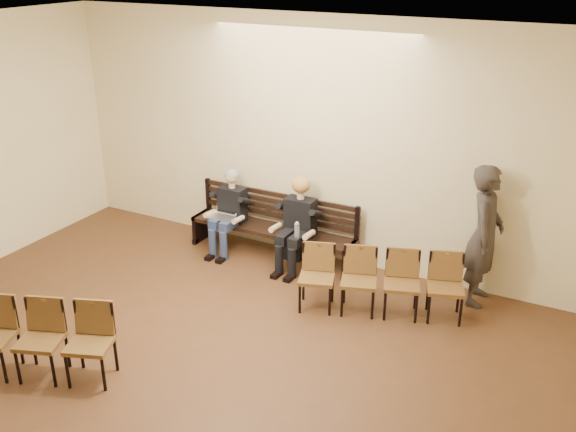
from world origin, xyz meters
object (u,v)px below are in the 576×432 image
at_px(seated_woman, 297,227).
at_px(passerby, 486,225).
at_px(chair_row_back, 40,341).
at_px(water_bottle, 297,238).
at_px(bench, 272,242).
at_px(laptop, 222,217).
at_px(seated_man, 229,213).
at_px(chair_row_front, 380,283).
at_px(bag, 291,248).

relative_size(seated_woman, passerby, 0.58).
bearing_deg(chair_row_back, passerby, 24.22).
relative_size(seated_woman, water_bottle, 5.25).
bearing_deg(passerby, seated_woman, 92.68).
bearing_deg(bench, water_bottle, -31.99).
height_order(laptop, water_bottle, laptop).
distance_m(seated_man, water_bottle, 1.30).
bearing_deg(water_bottle, seated_woman, 115.93).
bearing_deg(passerby, bench, 89.62).
bearing_deg(seated_man, passerby, 3.42).
xyz_separation_m(passerby, chair_row_front, (-1.03, -0.90, -0.65)).
bearing_deg(chair_row_back, bench, 57.42).
bearing_deg(laptop, bench, 7.16).
xyz_separation_m(bench, seated_woman, (0.48, -0.12, 0.39)).
bearing_deg(bag, water_bottle, -55.06).
relative_size(laptop, chair_row_back, 0.23).
bearing_deg(passerby, chair_row_front, 128.74).
bearing_deg(bag, passerby, 0.00).
height_order(seated_woman, chair_row_back, seated_woman).
bearing_deg(passerby, seated_man, 91.14).
bearing_deg(bench, chair_row_front, -21.86).
distance_m(seated_man, chair_row_front, 2.74).
xyz_separation_m(water_bottle, chair_row_front, (1.38, -0.42, -0.15)).
height_order(bench, chair_row_front, chair_row_front).
relative_size(bag, chair_row_front, 0.20).
xyz_separation_m(bench, passerby, (3.01, 0.10, 0.84)).
bearing_deg(laptop, seated_man, 60.25).
distance_m(seated_woman, chair_row_back, 3.79).
xyz_separation_m(laptop, chair_row_front, (2.69, -0.53, -0.16)).
bearing_deg(chair_row_back, bag, 53.84).
bearing_deg(water_bottle, seated_man, 168.48).
relative_size(laptop, bag, 0.88).
distance_m(seated_woman, chair_row_front, 1.66).
bearing_deg(water_bottle, bag, 124.94).
xyz_separation_m(passerby, chair_row_back, (-3.78, -3.80, -0.64)).
relative_size(seated_man, chair_row_front, 0.59).
xyz_separation_m(seated_man, bag, (0.93, 0.22, -0.45)).
height_order(seated_man, chair_row_back, seated_man).
height_order(laptop, chair_row_back, chair_row_back).
xyz_separation_m(laptop, water_bottle, (1.31, -0.12, -0.01)).
relative_size(bench, chair_row_back, 1.69).
height_order(bench, passerby, passerby).
distance_m(laptop, passerby, 3.77).
bearing_deg(seated_woman, bag, 133.49).
bearing_deg(bench, seated_man, -169.74).
height_order(bench, seated_man, seated_man).
relative_size(bench, seated_woman, 2.11).
xyz_separation_m(bench, chair_row_back, (-0.76, -3.70, 0.20)).
bearing_deg(seated_woman, bench, 165.98).
bearing_deg(chair_row_back, chair_row_front, 25.63).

